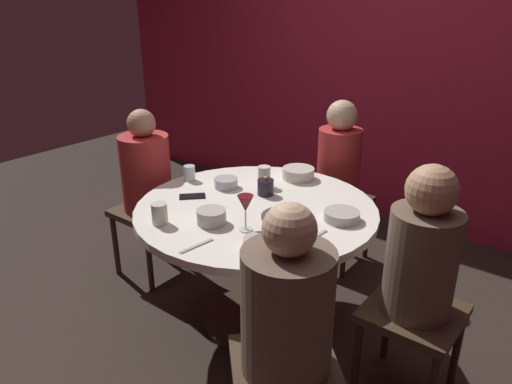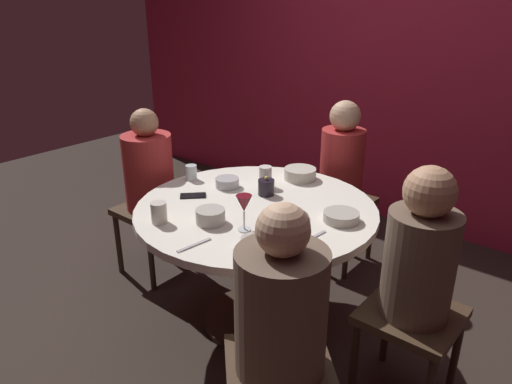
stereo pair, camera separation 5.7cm
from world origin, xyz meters
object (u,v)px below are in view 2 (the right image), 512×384
object	(u,v)px
seated_diner_right	(419,264)
seated_diner_left	(149,175)
dining_table	(256,233)
seated_diner_front_right	(281,314)
bowl_small_white	(257,243)
bowl_sauce_side	(300,174)
candle_holder	(266,187)
dinner_plate	(284,217)
bowl_rice_portion	(341,217)
bowl_salad_center	(210,216)
cup_by_right_diner	(265,176)
cup_near_candle	(159,213)
seated_diner_back	(342,166)
cup_by_left_diner	(191,173)
bowl_serving_large	(227,183)
cell_phone	(193,196)
wine_glass	(244,205)

from	to	relation	value
seated_diner_right	seated_diner_left	bearing A→B (deg)	0.00
dining_table	seated_diner_front_right	distance (m)	0.90
bowl_small_white	bowl_sauce_side	distance (m)	0.89
candle_holder	dinner_plate	bearing A→B (deg)	-35.22
bowl_rice_portion	seated_diner_left	bearing A→B (deg)	-174.51
seated_diner_right	bowl_small_white	world-z (taller)	seated_diner_right
bowl_salad_center	bowl_sauce_side	bearing A→B (deg)	90.32
cup_by_right_diner	seated_diner_left	bearing A→B (deg)	-160.98
dining_table	cup_near_candle	distance (m)	0.55
seated_diner_front_right	bowl_sauce_side	world-z (taller)	seated_diner_front_right
seated_diner_back	cup_by_right_diner	size ratio (longest dim) A/B	9.59
bowl_salad_center	bowl_rice_portion	bearing A→B (deg)	41.24
bowl_rice_portion	cup_by_left_diner	bearing A→B (deg)	-176.01
bowl_rice_portion	bowl_sauce_side	bearing A→B (deg)	144.11
candle_holder	bowl_small_white	bearing A→B (deg)	-55.66
seated_diner_right	candle_holder	xyz separation A→B (m)	(-0.94, 0.16, 0.06)
dinner_plate	dining_table	bearing A→B (deg)	172.63
seated_diner_front_right	bowl_serving_large	size ratio (longest dim) A/B	8.32
seated_diner_back	bowl_rice_portion	world-z (taller)	seated_diner_back
candle_holder	bowl_small_white	xyz separation A→B (m)	(0.34, -0.50, -0.02)
dining_table	cell_phone	bearing A→B (deg)	-161.57
candle_holder	bowl_salad_center	world-z (taller)	candle_holder
wine_glass	bowl_salad_center	bearing A→B (deg)	-165.78
seated_diner_front_right	cup_by_left_diner	bearing A→B (deg)	14.67
seated_diner_front_right	cup_by_left_diner	xyz separation A→B (m)	(-1.18, 0.69, 0.07)
seated_diner_left	cup_near_candle	distance (m)	0.79
cup_by_left_diner	candle_holder	bearing A→B (deg)	11.37
bowl_small_white	bowl_sauce_side	bearing A→B (deg)	112.25
seated_diner_right	dinner_plate	world-z (taller)	seated_diner_right
cell_phone	seated_diner_right	bearing A→B (deg)	49.67
candle_holder	cup_by_right_diner	world-z (taller)	cup_by_right_diner
bowl_salad_center	bowl_rice_portion	size ratio (longest dim) A/B	0.81
bowl_serving_large	cup_by_left_diner	distance (m)	0.25
bowl_sauce_side	cup_by_right_diner	size ratio (longest dim) A/B	1.60
cell_phone	bowl_small_white	distance (m)	0.68
cell_phone	bowl_small_white	size ratio (longest dim) A/B	0.98
dining_table	cell_phone	world-z (taller)	cell_phone
bowl_salad_center	cup_by_left_diner	size ratio (longest dim) A/B	1.58
seated_diner_left	bowl_sauce_side	size ratio (longest dim) A/B	5.87
dining_table	cup_near_candle	world-z (taller)	cup_near_candle
bowl_sauce_side	cup_near_candle	bearing A→B (deg)	-101.62
bowl_small_white	cup_by_right_diner	size ratio (longest dim) A/B	1.20
seated_diner_back	bowl_small_white	bearing A→B (deg)	13.08
bowl_serving_large	dining_table	bearing A→B (deg)	-19.24
bowl_salad_center	cup_by_right_diner	distance (m)	0.56
bowl_rice_portion	cup_by_left_diner	xyz separation A→B (m)	(-0.98, -0.07, 0.02)
seated_diner_front_right	bowl_sauce_side	distance (m)	1.30
dinner_plate	bowl_rice_portion	size ratio (longest dim) A/B	1.37
candle_holder	cup_near_candle	bearing A→B (deg)	-106.86
cup_by_left_diner	seated_diner_front_right	bearing A→B (deg)	-30.33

